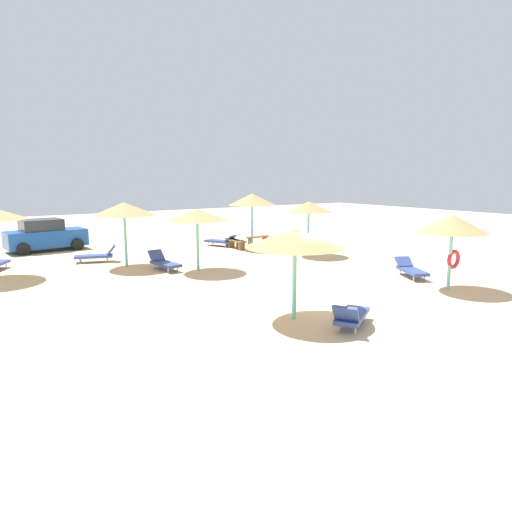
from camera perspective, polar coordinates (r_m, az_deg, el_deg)
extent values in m
plane|color=#DBBA8C|center=(14.38, 6.75, -6.43)|extent=(80.00, 80.00, 0.00)
cylinder|color=#6BC6BC|center=(23.60, 6.45, 2.84)|extent=(0.12, 0.12, 2.30)
cone|color=tan|center=(23.47, 6.51, 6.03)|extent=(2.33, 2.33, 0.53)
cylinder|color=#6BC6BC|center=(21.27, -15.75, 1.89)|extent=(0.12, 0.12, 2.39)
cone|color=tan|center=(21.13, -15.92, 5.59)|extent=(2.74, 2.74, 0.57)
cylinder|color=#6BC6BC|center=(19.73, -7.17, 1.39)|extent=(0.12, 0.12, 2.26)
cone|color=tan|center=(19.59, -7.25, 5.08)|extent=(2.60, 2.60, 0.49)
cylinder|color=#6BC6BC|center=(25.72, -0.48, 3.71)|extent=(0.12, 0.12, 2.50)
cone|color=tan|center=(25.61, -0.48, 6.97)|extent=(2.61, 2.61, 0.63)
cylinder|color=#6BC6BC|center=(17.74, 22.74, -0.45)|extent=(0.12, 0.12, 2.15)
cone|color=tan|center=(17.57, 23.02, 3.69)|extent=(2.41, 2.41, 0.63)
torus|color=red|center=(17.93, 23.13, -0.37)|extent=(0.70, 0.16, 0.70)
cylinder|color=#6BC6BC|center=(13.06, 4.74, -3.16)|extent=(0.12, 0.12, 2.16)
cone|color=tan|center=(12.83, 4.82, 2.23)|extent=(2.79, 2.79, 0.51)
cube|color=#33478C|center=(24.93, 3.13, 1.25)|extent=(1.53, 1.75, 0.12)
cube|color=#33478C|center=(24.10, 3.15, 1.63)|extent=(0.74, 0.69, 0.50)
cylinder|color=silver|center=(24.37, 3.65, 0.64)|extent=(0.06, 0.06, 0.22)
cylinder|color=silver|center=(24.37, 2.62, 0.64)|extent=(0.06, 0.06, 0.22)
cylinder|color=silver|center=(25.56, 3.60, 1.07)|extent=(0.06, 0.06, 0.22)
cylinder|color=silver|center=(25.55, 2.61, 1.08)|extent=(0.06, 0.06, 0.22)
cube|color=#33478C|center=(23.00, -19.33, -0.03)|extent=(1.82, 1.15, 0.12)
cube|color=#33478C|center=(22.91, -17.38, 0.73)|extent=(0.60, 0.74, 0.47)
cylinder|color=silver|center=(23.21, -17.80, -0.29)|extent=(0.06, 0.06, 0.22)
cylinder|color=silver|center=(22.78, -17.84, -0.48)|extent=(0.06, 0.06, 0.22)
cylinder|color=silver|center=(23.30, -20.74, -0.42)|extent=(0.06, 0.06, 0.22)
cylinder|color=silver|center=(22.87, -20.84, -0.61)|extent=(0.06, 0.06, 0.22)
cube|color=#33478C|center=(20.25, -11.06, -0.94)|extent=(0.82, 1.76, 0.12)
cube|color=#33478C|center=(20.90, -12.16, 0.09)|extent=(0.68, 0.49, 0.46)
cylinder|color=silver|center=(20.70, -12.39, -1.23)|extent=(0.06, 0.06, 0.22)
cylinder|color=silver|center=(20.90, -11.32, -1.09)|extent=(0.06, 0.06, 0.22)
cylinder|color=silver|center=(19.67, -10.74, -1.76)|extent=(0.06, 0.06, 0.22)
cylinder|color=silver|center=(19.88, -9.64, -1.60)|extent=(0.06, 0.06, 0.22)
cube|color=#33478C|center=(26.74, -4.56, 1.82)|extent=(1.30, 1.81, 0.12)
cube|color=#33478C|center=(26.26, -3.14, 2.18)|extent=(0.79, 0.71, 0.39)
cylinder|color=silver|center=(26.60, -3.22, 1.42)|extent=(0.06, 0.06, 0.22)
cylinder|color=silver|center=(26.24, -3.76, 1.30)|extent=(0.06, 0.06, 0.22)
cylinder|color=silver|center=(27.29, -5.31, 1.61)|extent=(0.06, 0.06, 0.22)
cylinder|color=silver|center=(26.94, -5.86, 1.49)|extent=(0.06, 0.06, 0.22)
cylinder|color=silver|center=(23.18, -28.36, -1.02)|extent=(0.06, 0.06, 0.22)
cube|color=#33478C|center=(19.44, 18.67, -1.74)|extent=(1.34, 1.81, 0.12)
cube|color=#33478C|center=(20.11, 17.71, -0.67)|extent=(0.79, 0.73, 0.39)
cylinder|color=silver|center=(19.91, 17.32, -1.90)|extent=(0.06, 0.06, 0.22)
cylinder|color=silver|center=(20.09, 18.46, -1.85)|extent=(0.06, 0.06, 0.22)
cylinder|color=silver|center=(18.85, 18.82, -2.62)|extent=(0.06, 0.06, 0.22)
cylinder|color=silver|center=(19.05, 20.02, -2.57)|extent=(0.06, 0.06, 0.22)
cube|color=#33478C|center=(12.89, 11.74, -7.21)|extent=(1.78, 1.45, 0.12)
cube|color=#33478C|center=(12.06, 10.98, -7.00)|extent=(0.68, 0.75, 0.48)
cylinder|color=silver|center=(12.34, 12.13, -8.83)|extent=(0.06, 0.06, 0.22)
cylinder|color=silver|center=(12.42, 10.12, -8.63)|extent=(0.06, 0.06, 0.22)
cylinder|color=silver|center=(13.46, 13.18, -7.28)|extent=(0.06, 0.06, 0.22)
cylinder|color=silver|center=(13.54, 11.34, -7.10)|extent=(0.06, 0.06, 0.22)
cube|color=brown|center=(27.35, 0.21, 2.39)|extent=(1.53, 0.54, 0.08)
cube|color=brown|center=(27.04, -0.69, 1.78)|extent=(0.15, 0.37, 0.41)
cube|color=brown|center=(27.74, 1.08, 1.98)|extent=(0.15, 0.37, 0.41)
cube|color=brown|center=(25.64, -2.42, 1.88)|extent=(0.42, 1.50, 0.08)
cube|color=brown|center=(25.21, -1.78, 1.18)|extent=(0.36, 0.12, 0.41)
cube|color=brown|center=(26.14, -3.04, 1.48)|extent=(0.36, 0.12, 0.41)
cube|color=brown|center=(26.07, -2.70, 2.01)|extent=(0.43, 1.51, 0.08)
cube|color=brown|center=(25.64, -2.07, 1.33)|extent=(0.36, 0.13, 0.41)
cube|color=brown|center=(26.58, -3.30, 1.62)|extent=(0.36, 0.13, 0.41)
cube|color=#194C9E|center=(27.45, -24.39, 1.99)|extent=(4.13, 2.04, 0.90)
cube|color=#262D38|center=(27.32, -24.91, 3.51)|extent=(2.13, 1.73, 0.60)
cylinder|color=black|center=(28.69, -22.19, 1.75)|extent=(0.66, 0.27, 0.64)
cylinder|color=black|center=(27.03, -21.10, 1.35)|extent=(0.66, 0.27, 0.64)
cylinder|color=black|center=(28.05, -27.46, 1.19)|extent=(0.66, 0.27, 0.64)
cylinder|color=black|center=(26.34, -26.68, 0.76)|extent=(0.66, 0.27, 0.64)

